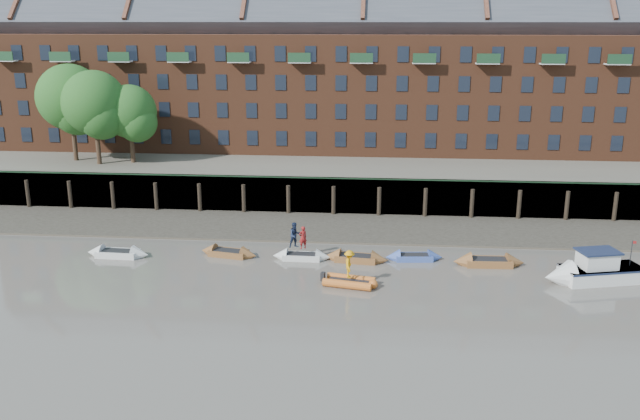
# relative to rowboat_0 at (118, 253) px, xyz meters

# --- Properties ---
(ground) EXTENTS (220.00, 220.00, 0.00)m
(ground) POSITION_rel_rowboat_0_xyz_m (16.94, -9.57, -0.24)
(ground) COLOR #645E57
(ground) RESTS_ON ground
(foreshore) EXTENTS (110.00, 8.00, 0.50)m
(foreshore) POSITION_rel_rowboat_0_xyz_m (16.94, 8.43, -0.24)
(foreshore) COLOR #3D382F
(foreshore) RESTS_ON ground
(mud_band) EXTENTS (110.00, 1.60, 0.10)m
(mud_band) POSITION_rel_rowboat_0_xyz_m (16.94, 5.03, -0.24)
(mud_band) COLOR #4C4336
(mud_band) RESTS_ON ground
(river_wall) EXTENTS (110.00, 1.23, 3.30)m
(river_wall) POSITION_rel_rowboat_0_xyz_m (16.94, 12.81, 1.36)
(river_wall) COLOR #2D2A26
(river_wall) RESTS_ON ground
(bank_terrace) EXTENTS (110.00, 28.00, 3.20)m
(bank_terrace) POSITION_rel_rowboat_0_xyz_m (16.94, 26.43, 1.36)
(bank_terrace) COLOR #5E594D
(bank_terrace) RESTS_ON ground
(apartment_terrace) EXTENTS (80.60, 15.56, 20.98)m
(apartment_terrace) POSITION_rel_rowboat_0_xyz_m (16.94, 27.43, 12.59)
(apartment_terrace) COLOR brown
(apartment_terrace) RESTS_ON bank_terrace
(tree_cluster) EXTENTS (11.76, 7.74, 9.40)m
(tree_cluster) POSITION_rel_rowboat_0_xyz_m (-8.68, 17.78, 8.77)
(tree_cluster) COLOR #3A281C
(tree_cluster) RESTS_ON bank_terrace
(rowboat_0) EXTENTS (4.70, 1.58, 1.35)m
(rowboat_0) POSITION_rel_rowboat_0_xyz_m (0.00, 0.00, 0.00)
(rowboat_0) COLOR silver
(rowboat_0) RESTS_ON ground
(rowboat_2) EXTENTS (4.50, 2.13, 1.26)m
(rowboat_2) POSITION_rel_rowboat_0_xyz_m (8.02, 0.84, -0.02)
(rowboat_2) COLOR brown
(rowboat_2) RESTS_ON ground
(rowboat_3) EXTENTS (4.20, 1.27, 1.22)m
(rowboat_3) POSITION_rel_rowboat_0_xyz_m (13.43, 0.57, -0.02)
(rowboat_3) COLOR silver
(rowboat_3) RESTS_ON ground
(rowboat_4) EXTENTS (4.67, 1.87, 1.32)m
(rowboat_4) POSITION_rel_rowboat_0_xyz_m (17.34, 0.50, -0.00)
(rowboat_4) COLOR brown
(rowboat_4) RESTS_ON ground
(rowboat_5) EXTENTS (4.18, 1.55, 1.19)m
(rowboat_5) POSITION_rel_rowboat_0_xyz_m (21.48, 1.14, -0.03)
(rowboat_5) COLOR #3E57A7
(rowboat_5) RESTS_ON ground
(rowboat_6) EXTENTS (4.97, 1.59, 1.43)m
(rowboat_6) POSITION_rel_rowboat_0_xyz_m (26.66, 0.45, 0.01)
(rowboat_6) COLOR brown
(rowboat_6) RESTS_ON ground
(rib_tender) EXTENTS (3.60, 2.28, 0.61)m
(rib_tender) POSITION_rel_rowboat_0_xyz_m (17.20, -4.12, 0.03)
(rib_tender) COLOR #CC6724
(rib_tender) RESTS_ON ground
(motor_launch) EXTENTS (6.99, 3.75, 2.75)m
(motor_launch) POSITION_rel_rowboat_0_xyz_m (32.57, -2.13, 0.46)
(motor_launch) COLOR silver
(motor_launch) RESTS_ON ground
(person_rower_a) EXTENTS (0.73, 0.66, 1.66)m
(person_rower_a) POSITION_rel_rowboat_0_xyz_m (13.52, 0.59, 1.41)
(person_rower_a) COLOR maroon
(person_rower_a) RESTS_ON rowboat_3
(person_rower_b) EXTENTS (1.13, 1.05, 1.86)m
(person_rower_b) POSITION_rel_rowboat_0_xyz_m (12.93, 0.81, 1.51)
(person_rower_b) COLOR #19233F
(person_rower_b) RESTS_ON rowboat_3
(person_rib_crew) EXTENTS (0.69, 1.19, 1.84)m
(person_rib_crew) POSITION_rel_rowboat_0_xyz_m (17.06, -4.13, 1.25)
(person_rib_crew) COLOR orange
(person_rib_crew) RESTS_ON rib_tender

